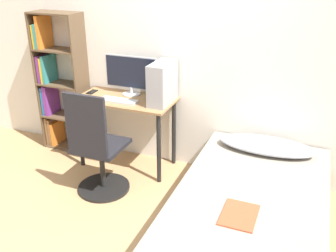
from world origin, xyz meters
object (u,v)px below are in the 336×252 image
object	(u,v)px
bookshelf	(56,85)
office_chair	(98,155)
keyboard	(119,101)
monitor	(131,74)
bed	(250,214)
pc_tower	(163,83)

from	to	relation	value
bookshelf	office_chair	xyz separation A→B (m)	(0.96, -0.72, -0.36)
bookshelf	office_chair	bearing A→B (deg)	-36.71
keyboard	monitor	bearing A→B (deg)	85.75
office_chair	monitor	size ratio (longest dim) A/B	1.81
bookshelf	bed	world-z (taller)	bookshelf
monitor	bed	bearing A→B (deg)	-30.31
office_chair	keyboard	xyz separation A→B (m)	(-0.03, 0.49, 0.37)
pc_tower	bed	bearing A→B (deg)	-35.07
bookshelf	monitor	size ratio (longest dim) A/B	2.72
office_chair	monitor	world-z (taller)	monitor
bookshelf	pc_tower	world-z (taller)	bookshelf
office_chair	monitor	distance (m)	0.94
monitor	office_chair	bearing A→B (deg)	-89.50
bed	monitor	bearing A→B (deg)	149.69
office_chair	bed	xyz separation A→B (m)	(1.45, -0.11, -0.19)
monitor	keyboard	size ratio (longest dim) A/B	1.49
office_chair	keyboard	size ratio (longest dim) A/B	2.69
bed	monitor	xyz separation A→B (m)	(-1.46, 0.85, 0.77)
bed	pc_tower	xyz separation A→B (m)	(-1.06, 0.74, 0.75)
office_chair	monitor	bearing A→B (deg)	90.50
monitor	pc_tower	world-z (taller)	monitor
office_chair	pc_tower	xyz separation A→B (m)	(0.40, 0.63, 0.56)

